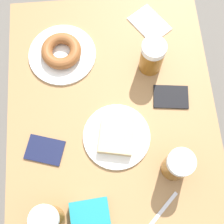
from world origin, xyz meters
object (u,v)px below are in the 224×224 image
Objects in this scene: passport_near_edge at (45,150)px; beer_mug_right at (48,220)px; blue_pouch at (91,220)px; plate_with_donut at (62,52)px; napkin_folded at (149,24)px; plate_with_cake at (117,136)px; beer_mug_center at (152,57)px; passport_far_edge at (171,97)px; beer_mug_left at (177,165)px; fork at (159,215)px.

beer_mug_right is at bearing 95.13° from passport_near_edge.
plate_with_donut is at bearing -82.98° from blue_pouch.
passport_near_edge is (0.42, 0.47, 0.00)m from napkin_folded.
plate_with_cake is at bearing -111.29° from blue_pouch.
plate_with_cake is 0.38m from plate_with_donut.
plate_with_donut reaches higher than blue_pouch.
beer_mug_center reaches higher than plate_with_donut.
passport_far_edge reaches higher than napkin_folded.
passport_near_edge is at bearing -84.87° from beer_mug_right.
plate_with_donut is 1.75× the size of beer_mug_left.
beer_mug_left is 1.09× the size of blue_pouch.
fork is (-0.11, 0.27, -0.01)m from plate_with_cake.
fork is at bearing 86.29° from beer_mug_center.
beer_mug_left reaches higher than fork.
plate_with_cake is 0.29m from fork.
beer_mug_right is at bearing 85.08° from plate_with_donut.
beer_mug_left is 1.00× the size of beer_mug_center.
plate_with_cake is 0.25m from passport_near_edge.
beer_mug_center is at bearing -64.87° from passport_far_edge.
beer_mug_right is 1.09× the size of blue_pouch.
beer_mug_right is (0.23, 0.26, 0.06)m from plate_with_cake.
plate_with_donut is 0.59m from beer_mug_left.
passport_near_edge is at bearing 78.89° from plate_with_donut.
fork is at bearing 146.30° from passport_near_edge.
plate_with_cake reaches higher than passport_far_edge.
plate_with_donut is at bearing -94.92° from beer_mug_right.
beer_mug_center is at bearing -115.38° from blue_pouch.
blue_pouch is (0.27, 0.71, 0.02)m from napkin_folded.
passport_far_edge is 0.51m from blue_pouch.
beer_mug_right is 0.59m from passport_far_edge.
beer_mug_left is 0.18m from fork.
fork is at bearing 177.61° from beer_mug_right.
plate_with_cake is at bearing 60.73° from beer_mug_center.
passport_far_edge is (-0.03, -0.26, -0.07)m from beer_mug_left.
passport_far_edge is (-0.44, -0.39, -0.07)m from beer_mug_right.
beer_mug_center is 1.00× the size of passport_near_edge.
napkin_folded is at bearing -110.91° from blue_pouch.
passport_near_edge is (0.43, -0.10, -0.07)m from beer_mug_left.
beer_mug_left is 0.43m from beer_mug_right.
fork is (-0.34, 0.01, -0.07)m from beer_mug_right.
passport_far_edge is at bearing -160.89° from passport_near_edge.
passport_far_edge is (-0.06, 0.13, -0.07)m from beer_mug_center.
blue_pouch reaches higher than plate_with_cake.
plate_with_cake is at bearing 118.02° from plate_with_donut.
beer_mug_left is at bearing -115.20° from fork.
beer_mug_center is 0.20m from napkin_folded.
beer_mug_right is (0.38, 0.52, 0.00)m from beer_mug_center.
plate_with_donut is at bearing 17.59° from napkin_folded.
beer_mug_left is (-0.36, 0.46, 0.05)m from plate_with_donut.
passport_near_edge is (0.07, 0.36, -0.02)m from plate_with_donut.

